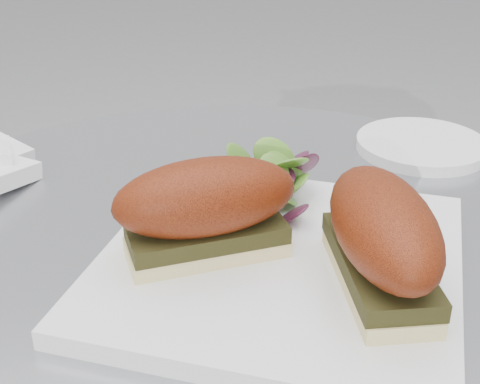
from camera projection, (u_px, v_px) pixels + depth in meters
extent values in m
cylinder|color=#A6A7AC|center=(228.00, 252.00, 0.58)|extent=(0.70, 0.70, 0.02)
cube|color=white|center=(280.00, 263.00, 0.53)|extent=(0.29, 0.29, 0.02)
cube|color=beige|center=(207.00, 247.00, 0.53)|extent=(0.13, 0.11, 0.01)
cube|color=black|center=(207.00, 232.00, 0.52)|extent=(0.13, 0.11, 0.01)
ellipsoid|color=#6A220A|center=(206.00, 197.00, 0.51)|extent=(0.16, 0.13, 0.06)
cube|color=beige|center=(378.00, 278.00, 0.49)|extent=(0.09, 0.14, 0.01)
cube|color=black|center=(379.00, 262.00, 0.48)|extent=(0.09, 0.14, 0.01)
ellipsoid|color=#6A220A|center=(384.00, 225.00, 0.47)|extent=(0.11, 0.17, 0.06)
cylinder|color=white|center=(422.00, 145.00, 0.75)|extent=(0.14, 0.14, 0.01)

